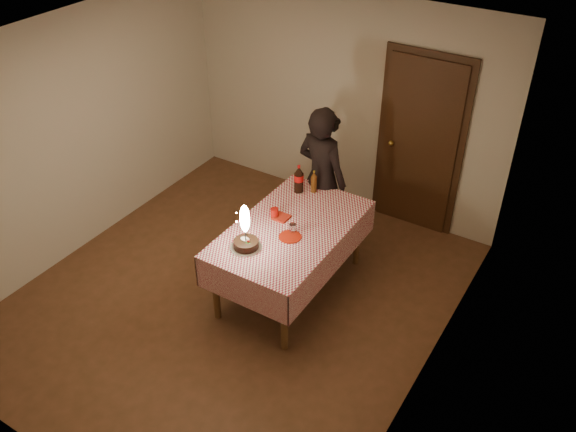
% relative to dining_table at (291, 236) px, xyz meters
% --- Properties ---
extents(ground, '(4.00, 4.50, 0.01)m').
position_rel_dining_table_xyz_m(ground, '(-0.41, -0.42, -0.68)').
color(ground, brown).
rests_on(ground, ground).
extents(room_shell, '(4.04, 4.54, 2.62)m').
position_rel_dining_table_xyz_m(room_shell, '(-0.38, -0.35, 0.97)').
color(room_shell, beige).
rests_on(room_shell, ground).
extents(dining_table, '(1.02, 1.72, 0.79)m').
position_rel_dining_table_xyz_m(dining_table, '(0.00, 0.00, 0.00)').
color(dining_table, brown).
rests_on(dining_table, ground).
extents(birthday_cake, '(0.29, 0.29, 0.47)m').
position_rel_dining_table_xyz_m(birthday_cake, '(-0.19, -0.49, 0.24)').
color(birthday_cake, white).
rests_on(birthday_cake, dining_table).
extents(red_plate, '(0.22, 0.22, 0.01)m').
position_rel_dining_table_xyz_m(red_plate, '(0.08, -0.14, 0.11)').
color(red_plate, '#B11D0C').
rests_on(red_plate, dining_table).
extents(red_cup, '(0.08, 0.08, 0.10)m').
position_rel_dining_table_xyz_m(red_cup, '(-0.23, 0.07, 0.15)').
color(red_cup, '#AB120B').
rests_on(red_cup, dining_table).
extents(clear_cup, '(0.07, 0.07, 0.09)m').
position_rel_dining_table_xyz_m(clear_cup, '(0.06, -0.05, 0.15)').
color(clear_cup, silver).
rests_on(clear_cup, dining_table).
extents(napkin_stack, '(0.15, 0.15, 0.02)m').
position_rel_dining_table_xyz_m(napkin_stack, '(-0.16, 0.08, 0.11)').
color(napkin_stack, '#B22414').
rests_on(napkin_stack, dining_table).
extents(cola_bottle, '(0.10, 0.10, 0.32)m').
position_rel_dining_table_xyz_m(cola_bottle, '(-0.27, 0.60, 0.26)').
color(cola_bottle, black).
rests_on(cola_bottle, dining_table).
extents(amber_bottle_left, '(0.06, 0.06, 0.26)m').
position_rel_dining_table_xyz_m(amber_bottle_left, '(-0.14, 0.69, 0.22)').
color(amber_bottle_left, '#613410').
rests_on(amber_bottle_left, dining_table).
extents(photographer, '(0.67, 0.50, 1.68)m').
position_rel_dining_table_xyz_m(photographer, '(-0.15, 0.88, 0.16)').
color(photographer, black).
rests_on(photographer, ground).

